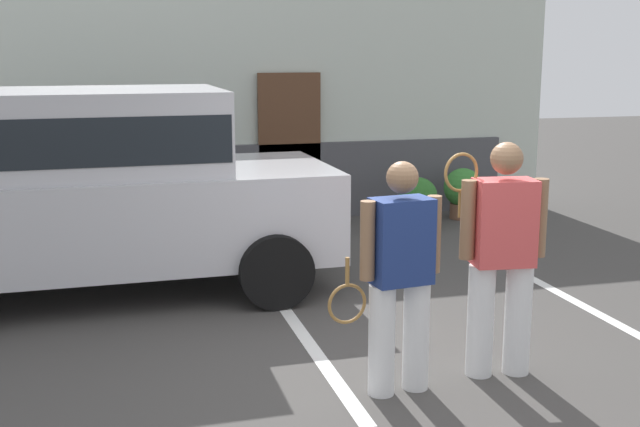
{
  "coord_description": "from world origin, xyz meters",
  "views": [
    {
      "loc": [
        -2.03,
        -5.36,
        2.45
      ],
      "look_at": [
        -0.27,
        1.2,
        1.05
      ],
      "focal_mm": 45.34,
      "sensor_mm": 36.0,
      "label": 1
    }
  ],
  "objects_px": {
    "parked_suv": "(90,182)",
    "tennis_player_man": "(400,275)",
    "potted_plant_by_porch": "(418,200)",
    "tennis_player_woman": "(502,256)",
    "potted_plant_secondary": "(463,191)"
  },
  "relations": [
    {
      "from": "tennis_player_man",
      "to": "potted_plant_by_porch",
      "type": "height_order",
      "value": "tennis_player_man"
    },
    {
      "from": "parked_suv",
      "to": "potted_plant_by_porch",
      "type": "bearing_deg",
      "value": 23.76
    },
    {
      "from": "parked_suv",
      "to": "tennis_player_woman",
      "type": "height_order",
      "value": "parked_suv"
    },
    {
      "from": "parked_suv",
      "to": "potted_plant_by_porch",
      "type": "xyz_separation_m",
      "value": [
        4.29,
        1.98,
        -0.75
      ]
    },
    {
      "from": "potted_plant_by_porch",
      "to": "potted_plant_secondary",
      "type": "xyz_separation_m",
      "value": [
        0.86,
        0.41,
        0.02
      ]
    },
    {
      "from": "potted_plant_by_porch",
      "to": "potted_plant_secondary",
      "type": "height_order",
      "value": "potted_plant_secondary"
    },
    {
      "from": "tennis_player_woman",
      "to": "potted_plant_secondary",
      "type": "height_order",
      "value": "tennis_player_woman"
    },
    {
      "from": "tennis_player_man",
      "to": "potted_plant_by_porch",
      "type": "distance_m",
      "value": 5.49
    },
    {
      "from": "tennis_player_woman",
      "to": "parked_suv",
      "type": "bearing_deg",
      "value": -37.2
    },
    {
      "from": "potted_plant_by_porch",
      "to": "potted_plant_secondary",
      "type": "relative_size",
      "value": 0.95
    },
    {
      "from": "tennis_player_woman",
      "to": "potted_plant_by_porch",
      "type": "xyz_separation_m",
      "value": [
        1.32,
        4.92,
        -0.54
      ]
    },
    {
      "from": "tennis_player_woman",
      "to": "potted_plant_by_porch",
      "type": "bearing_deg",
      "value": -97.59
    },
    {
      "from": "parked_suv",
      "to": "tennis_player_man",
      "type": "height_order",
      "value": "parked_suv"
    },
    {
      "from": "parked_suv",
      "to": "potted_plant_by_porch",
      "type": "height_order",
      "value": "parked_suv"
    },
    {
      "from": "parked_suv",
      "to": "potted_plant_secondary",
      "type": "relative_size",
      "value": 6.28
    }
  ]
}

